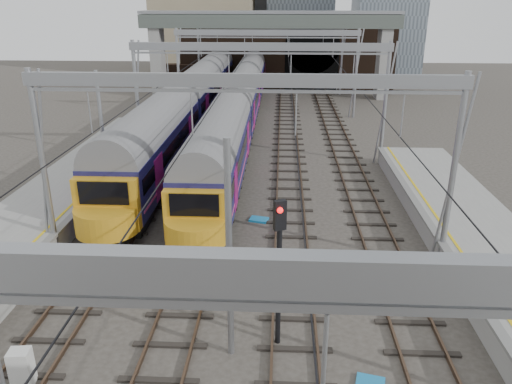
# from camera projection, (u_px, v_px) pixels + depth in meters

# --- Properties ---
(tracks) EXTENTS (14.40, 80.00, 0.22)m
(tracks) POSITION_uv_depth(u_px,v_px,m) (254.00, 198.00, 27.86)
(tracks) COLOR #4C3828
(tracks) RESTS_ON ground
(overhead_line) EXTENTS (16.80, 80.00, 8.00)m
(overhead_line) POSITION_uv_depth(u_px,v_px,m) (259.00, 64.00, 31.53)
(overhead_line) COLOR gray
(overhead_line) RESTS_ON ground
(retaining_wall) EXTENTS (28.00, 2.75, 9.00)m
(retaining_wall) POSITION_uv_depth(u_px,v_px,m) (282.00, 53.00, 60.62)
(retaining_wall) COLOR black
(retaining_wall) RESTS_ON ground
(overbridge) EXTENTS (28.00, 3.00, 9.25)m
(overbridge) POSITION_uv_depth(u_px,v_px,m) (270.00, 30.00, 54.10)
(overbridge) COLOR gray
(overbridge) RESTS_ON ground
(train_main) EXTENTS (2.73, 63.18, 4.72)m
(train_main) POSITION_uv_depth(u_px,v_px,m) (247.00, 85.00, 49.58)
(train_main) COLOR black
(train_main) RESTS_ON ground
(train_second) EXTENTS (2.90, 67.02, 4.95)m
(train_second) POSITION_uv_depth(u_px,v_px,m) (211.00, 79.00, 52.30)
(train_second) COLOR black
(train_second) RESTS_ON ground
(signal_near_centre) EXTENTS (0.40, 0.47, 5.06)m
(signal_near_centre) POSITION_uv_depth(u_px,v_px,m) (279.00, 257.00, 15.03)
(signal_near_centre) COLOR black
(signal_near_centre) RESTS_ON ground
(relay_cabinet) EXTENTS (0.64, 0.56, 1.18)m
(relay_cabinet) POSITION_uv_depth(u_px,v_px,m) (22.00, 368.00, 14.24)
(relay_cabinet) COLOR silver
(relay_cabinet) RESTS_ON ground
(equip_cover_b) EXTENTS (1.02, 0.83, 0.11)m
(equip_cover_b) POSITION_uv_depth(u_px,v_px,m) (259.00, 220.00, 25.12)
(equip_cover_b) COLOR #1877B4
(equip_cover_b) RESTS_ON ground
(equip_cover_c) EXTENTS (0.92, 0.75, 0.10)m
(equip_cover_c) POSITION_uv_depth(u_px,v_px,m) (370.00, 383.00, 14.46)
(equip_cover_c) COLOR #1877B4
(equip_cover_c) RESTS_ON ground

